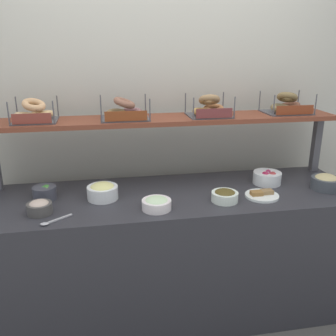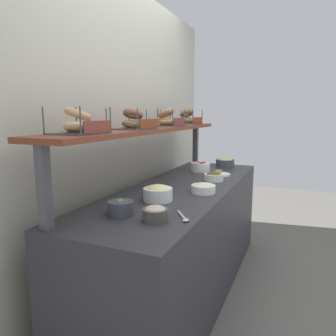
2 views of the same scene
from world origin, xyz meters
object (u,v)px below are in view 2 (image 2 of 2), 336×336
(bowl_hummus, at_px, (225,162))
(bagel_basket_poppy, at_px, (133,122))
(bowl_tuna_salad, at_px, (155,213))
(serving_spoon_near_plate, at_px, (184,218))
(bagel_basket_plain, at_px, (79,124))
(bagel_basket_everything, at_px, (166,120))
(bowl_egg_salad, at_px, (157,193))
(bowl_chocolate_spread, at_px, (214,176))
(bowl_beet_salad, at_px, (200,167))
(bowl_veggie_mix, at_px, (121,208))
(serving_plate_white, at_px, (219,174))
(bowl_scallion_spread, at_px, (203,188))
(bagel_basket_cinnamon_raisin, at_px, (187,119))

(bowl_hummus, distance_m, bagel_basket_poppy, 1.36)
(bowl_tuna_salad, distance_m, serving_spoon_near_plate, 0.15)
(bagel_basket_plain, distance_m, bagel_basket_everything, 1.10)
(bagel_basket_everything, bearing_deg, bowl_egg_salad, -160.56)
(bowl_chocolate_spread, bearing_deg, bowl_beet_salad, 31.81)
(bowl_veggie_mix, distance_m, bagel_basket_plain, 0.49)
(bowl_tuna_salad, relative_size, bagel_basket_poppy, 0.45)
(bowl_tuna_salad, distance_m, serving_plate_white, 1.30)
(bowl_veggie_mix, height_order, bowl_scallion_spread, bowl_veggie_mix)
(bagel_basket_plain, bearing_deg, bowl_hummus, -11.49)
(bowl_beet_salad, relative_size, bagel_basket_everything, 0.66)
(bowl_hummus, bearing_deg, bowl_scallion_spread, -174.19)
(bowl_tuna_salad, relative_size, bagel_basket_everything, 0.49)
(bagel_basket_everything, bearing_deg, bagel_basket_cinnamon_raisin, 2.14)
(bowl_tuna_salad, bearing_deg, bowl_egg_salad, 23.77)
(bowl_beet_salad, bearing_deg, bagel_basket_cinnamon_raisin, 47.12)
(bagel_basket_plain, bearing_deg, serving_spoon_near_plate, -77.81)
(bowl_tuna_salad, height_order, serving_plate_white, bowl_tuna_salad)
(bowl_veggie_mix, bearing_deg, bagel_basket_plain, 101.56)
(serving_spoon_near_plate, bearing_deg, bowl_beet_salad, 14.12)
(bowl_chocolate_spread, distance_m, bowl_scallion_spread, 0.41)
(bagel_basket_poppy, xyz_separation_m, bagel_basket_everything, (0.55, -0.00, 0.00))
(bagel_basket_everything, relative_size, bagel_basket_cinnamon_raisin, 0.90)
(serving_spoon_near_plate, bearing_deg, bowl_hummus, 6.22)
(bowl_hummus, xyz_separation_m, bagel_basket_plain, (-1.79, 0.36, 0.43))
(bagel_basket_cinnamon_raisin, bearing_deg, serving_spoon_near_plate, -160.37)
(bowl_scallion_spread, bearing_deg, bagel_basket_cinnamon_raisin, 26.15)
(bowl_egg_salad, relative_size, serving_spoon_near_plate, 1.18)
(bowl_veggie_mix, distance_m, bagel_basket_cinnamon_raisin, 1.69)
(bowl_beet_salad, height_order, bagel_basket_everything, bagel_basket_everything)
(bowl_tuna_salad, distance_m, bagel_basket_plain, 0.61)
(bagel_basket_poppy, bearing_deg, bowl_chocolate_spread, -37.65)
(bowl_egg_salad, distance_m, bagel_basket_everything, 0.87)
(bagel_basket_poppy, bearing_deg, bowl_egg_salad, -122.76)
(bowl_beet_salad, distance_m, bagel_basket_cinnamon_raisin, 0.52)
(bagel_basket_everything, bearing_deg, bowl_beet_salad, -27.77)
(bowl_scallion_spread, relative_size, serving_spoon_near_plate, 1.07)
(bowl_beet_salad, bearing_deg, serving_spoon_near_plate, -165.88)
(bowl_tuna_salad, bearing_deg, bowl_scallion_spread, -5.06)
(bowl_scallion_spread, distance_m, bagel_basket_plain, 0.94)
(bowl_egg_salad, relative_size, bagel_basket_plain, 0.67)
(bowl_tuna_salad, distance_m, bagel_basket_everything, 1.22)
(serving_plate_white, height_order, serving_spoon_near_plate, serving_plate_white)
(bowl_veggie_mix, height_order, bagel_basket_poppy, bagel_basket_poppy)
(bowl_hummus, height_order, bowl_tuna_salad, bowl_hummus)
(bowl_egg_salad, height_order, serving_plate_white, bowl_egg_salad)
(bowl_beet_salad, distance_m, bowl_scallion_spread, 0.83)
(bowl_scallion_spread, bearing_deg, bowl_beet_salad, 18.97)
(bowl_hummus, distance_m, bowl_tuna_salad, 1.75)
(bagel_basket_plain, relative_size, bagel_basket_everything, 0.98)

